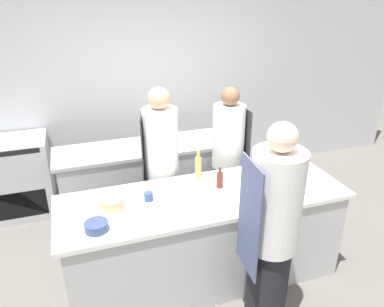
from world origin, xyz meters
name	(u,v)px	position (x,y,z in m)	size (l,w,h in m)	color
ground_plane	(203,275)	(0.00, 0.00, 0.00)	(16.00, 16.00, 0.00)	#605B56
wall_back	(149,83)	(0.00, 2.13, 1.40)	(8.00, 0.06, 2.80)	silver
prep_counter	(204,237)	(0.00, 0.00, 0.45)	(2.55, 0.83, 0.90)	#B7BABC
pass_counter	(152,180)	(-0.21, 1.24, 0.45)	(2.16, 0.61, 0.90)	#B7BABC
oven_range	(18,177)	(-1.73, 1.77, 0.48)	(0.77, 0.61, 0.96)	#B7BABC
chef_at_prep_near	(271,237)	(0.26, -0.71, 0.90)	(0.40, 0.38, 1.79)	black
chef_at_stove	(228,160)	(0.55, 0.75, 0.82)	(0.36, 0.34, 1.64)	black
chef_at_pass_far	(161,171)	(-0.23, 0.63, 0.87)	(0.39, 0.37, 1.73)	black
bottle_olive_oil	(179,190)	(-0.23, 0.02, 0.98)	(0.07, 0.07, 0.20)	silver
bottle_vinegar	(198,167)	(0.06, 0.34, 1.01)	(0.06, 0.06, 0.28)	#B2A84C
bottle_wine	(295,160)	(1.06, 0.24, 0.98)	(0.08, 0.08, 0.19)	#19471E
bottle_cooking_oil	(220,180)	(0.18, 0.09, 0.98)	(0.06, 0.06, 0.20)	#5B2319
bowl_mixing_large	(96,226)	(-0.95, -0.23, 0.94)	(0.18, 0.18, 0.07)	navy
bowl_prep_small	(112,203)	(-0.80, 0.07, 0.94)	(0.20, 0.20, 0.08)	tan
cup	(149,196)	(-0.49, 0.07, 0.94)	(0.08, 0.08, 0.08)	#33477F
cutting_board	(309,177)	(1.07, -0.01, 0.91)	(0.33, 0.18, 0.01)	white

